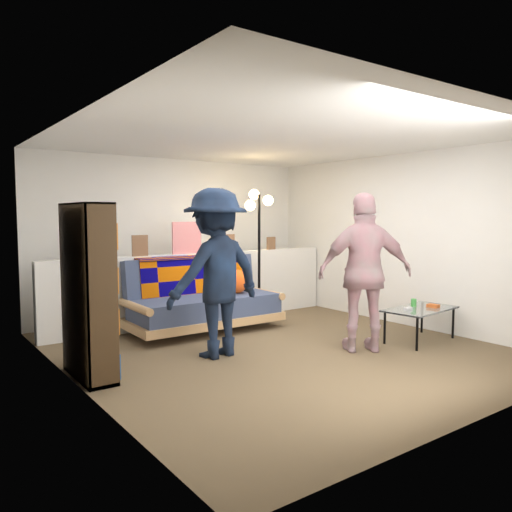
{
  "coord_description": "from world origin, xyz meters",
  "views": [
    {
      "loc": [
        -3.54,
        -4.46,
        1.54
      ],
      "look_at": [
        0.0,
        0.4,
        1.05
      ],
      "focal_mm": 35.0,
      "sensor_mm": 36.0,
      "label": 1
    }
  ],
  "objects_px": {
    "person_left": "(216,273)",
    "person_right": "(365,272)",
    "bookshelf": "(88,297)",
    "futon_sofa": "(203,300)",
    "coffee_table": "(420,310)",
    "floor_lamp": "(258,227)"
  },
  "relations": [
    {
      "from": "bookshelf",
      "to": "person_left",
      "type": "relative_size",
      "value": 0.9
    },
    {
      "from": "bookshelf",
      "to": "person_left",
      "type": "distance_m",
      "value": 1.37
    },
    {
      "from": "person_left",
      "to": "person_right",
      "type": "relative_size",
      "value": 1.02
    },
    {
      "from": "bookshelf",
      "to": "person_right",
      "type": "bearing_deg",
      "value": -17.76
    },
    {
      "from": "bookshelf",
      "to": "floor_lamp",
      "type": "bearing_deg",
      "value": 22.93
    },
    {
      "from": "person_left",
      "to": "person_right",
      "type": "height_order",
      "value": "person_left"
    },
    {
      "from": "bookshelf",
      "to": "floor_lamp",
      "type": "height_order",
      "value": "floor_lamp"
    },
    {
      "from": "bookshelf",
      "to": "person_right",
      "type": "xyz_separation_m",
      "value": [
        2.82,
        -0.9,
        0.13
      ]
    },
    {
      "from": "coffee_table",
      "to": "floor_lamp",
      "type": "bearing_deg",
      "value": 110.72
    },
    {
      "from": "futon_sofa",
      "to": "person_right",
      "type": "height_order",
      "value": "person_right"
    },
    {
      "from": "bookshelf",
      "to": "futon_sofa",
      "type": "bearing_deg",
      "value": 30.13
    },
    {
      "from": "coffee_table",
      "to": "floor_lamp",
      "type": "distance_m",
      "value": 2.57
    },
    {
      "from": "futon_sofa",
      "to": "bookshelf",
      "type": "bearing_deg",
      "value": -149.87
    },
    {
      "from": "futon_sofa",
      "to": "coffee_table",
      "type": "bearing_deg",
      "value": -48.27
    },
    {
      "from": "bookshelf",
      "to": "person_right",
      "type": "distance_m",
      "value": 2.97
    },
    {
      "from": "futon_sofa",
      "to": "person_left",
      "type": "bearing_deg",
      "value": -113.66
    },
    {
      "from": "floor_lamp",
      "to": "coffee_table",
      "type": "bearing_deg",
      "value": -69.28
    },
    {
      "from": "person_left",
      "to": "person_right",
      "type": "xyz_separation_m",
      "value": [
        1.46,
        -0.83,
        -0.02
      ]
    },
    {
      "from": "person_left",
      "to": "bookshelf",
      "type": "bearing_deg",
      "value": -10.14
    },
    {
      "from": "floor_lamp",
      "to": "person_left",
      "type": "distance_m",
      "value": 2.05
    },
    {
      "from": "coffee_table",
      "to": "person_right",
      "type": "distance_m",
      "value": 1.04
    },
    {
      "from": "bookshelf",
      "to": "person_left",
      "type": "height_order",
      "value": "person_left"
    }
  ]
}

